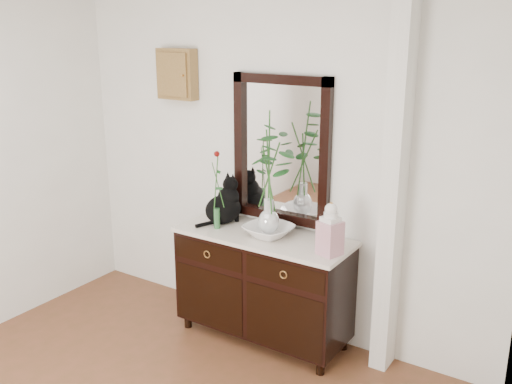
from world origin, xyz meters
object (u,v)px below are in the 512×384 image
Objects in this scene: sideboard at (263,281)px; cat at (223,200)px; lotus_bowl at (269,231)px; ginger_jar at (330,228)px.

sideboard is 3.63× the size of cat.
ginger_jar is at bearing -6.90° from lotus_bowl.
sideboard is 0.80m from ginger_jar.
sideboard is 0.69m from cat.
lotus_bowl is 0.93× the size of ginger_jar.
cat is at bearing 172.41° from sideboard.
cat reaches higher than sideboard.
ginger_jar is at bearing -7.38° from sideboard.
ginger_jar is (0.97, -0.13, 0.00)m from cat.
ginger_jar reaches higher than lotus_bowl.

